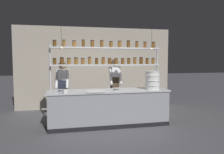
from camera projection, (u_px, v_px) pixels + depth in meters
ground_plane at (109, 125)px, 5.69m from camera, size 40.00×40.00×0.00m
back_wall at (96, 68)px, 7.78m from camera, size 5.50×0.12×2.83m
prep_counter at (109, 108)px, 5.65m from camera, size 3.10×0.76×0.92m
spice_shelf_unit at (106, 57)px, 5.87m from camera, size 2.98×0.28×2.23m
chef_left at (63, 87)px, 6.02m from camera, size 0.40×0.33×1.65m
chef_center at (115, 83)px, 6.47m from camera, size 0.38×0.31×1.73m
container_stack at (153, 80)px, 5.69m from camera, size 0.38×0.38×0.49m
cutting_board at (95, 92)px, 5.27m from camera, size 0.40×0.26×0.02m
prep_bowl_near_left at (117, 89)px, 5.66m from camera, size 0.18×0.18×0.05m
prep_bowl_center_front at (60, 90)px, 5.37m from camera, size 0.17×0.17×0.05m
serving_cup_front at (65, 91)px, 5.11m from camera, size 0.08×0.08×0.09m
pendant_light_row at (109, 47)px, 5.53m from camera, size 2.40×0.07×0.83m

